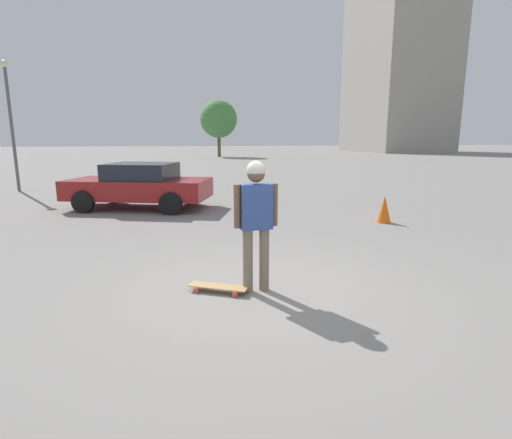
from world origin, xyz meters
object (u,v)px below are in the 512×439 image
skateboard (218,287)px  traffic_cone (384,209)px  car_parked_near (140,185)px  person (256,213)px

skateboard → traffic_cone: traffic_cone is taller
skateboard → car_parked_near: bearing=-50.5°
skateboard → traffic_cone: (-3.75, 4.68, 0.27)m
skateboard → traffic_cone: size_ratio=1.23×
person → traffic_cone: (-3.81, 4.16, -0.76)m
person → car_parked_near: person is taller
skateboard → car_parked_near: (-7.26, -1.44, 0.64)m
person → skateboard: 1.16m
person → skateboard: bearing=169.2°
person → traffic_cone: person is taller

